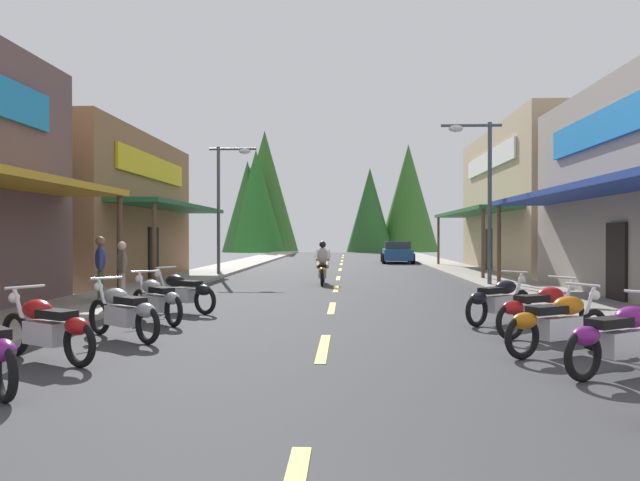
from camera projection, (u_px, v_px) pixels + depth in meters
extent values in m
cube|color=#38383A|center=(338.00, 279.00, 25.42)|extent=(9.64, 77.28, 0.10)
cube|color=#9E9991|center=(196.00, 276.00, 25.70)|extent=(2.45, 77.28, 0.12)
cube|color=gray|center=(484.00, 277.00, 25.15)|extent=(2.45, 77.28, 0.12)
cube|color=#E0C64C|center=(323.00, 348.00, 9.47)|extent=(0.16, 2.40, 0.01)
cube|color=#E0C64C|center=(332.00, 308.00, 14.69)|extent=(0.16, 2.40, 0.01)
cube|color=#E0C64C|center=(336.00, 289.00, 19.98)|extent=(0.16, 2.40, 0.01)
cube|color=#E0C64C|center=(338.00, 278.00, 25.01)|extent=(0.16, 2.40, 0.01)
cube|color=#E0C64C|center=(340.00, 270.00, 31.43)|extent=(0.16, 2.40, 0.01)
cube|color=#E0C64C|center=(341.00, 264.00, 37.49)|extent=(0.16, 2.40, 0.01)
cube|color=#E0C64C|center=(342.00, 261.00, 42.50)|extent=(0.16, 2.40, 0.01)
cube|color=#E0C64C|center=(343.00, 257.00, 49.07)|extent=(0.16, 2.40, 0.01)
cube|color=#E0C64C|center=(343.00, 255.00, 54.31)|extent=(0.16, 2.40, 0.01)
cube|color=gold|center=(1.00, 177.00, 11.79)|extent=(1.80, 9.03, 0.16)
cylinder|color=brown|center=(120.00, 249.00, 16.08)|extent=(0.14, 0.14, 2.82)
cube|color=olive|center=(65.00, 208.00, 23.91)|extent=(7.04, 10.95, 5.69)
cube|color=#236033|center=(175.00, 207.00, 23.71)|extent=(1.80, 9.86, 0.16)
cylinder|color=brown|center=(154.00, 247.00, 18.96)|extent=(0.14, 0.14, 2.82)
cylinder|color=brown|center=(218.00, 243.00, 28.41)|extent=(0.14, 0.14, 2.82)
cube|color=yellow|center=(154.00, 168.00, 23.73)|extent=(0.10, 7.67, 0.90)
cube|color=black|center=(153.00, 254.00, 23.76)|extent=(0.08, 1.10, 2.10)
cube|color=navy|center=(582.00, 191.00, 15.45)|extent=(1.80, 11.74, 0.16)
cylinder|color=brown|center=(499.00, 246.00, 21.16)|extent=(0.14, 0.14, 2.82)
cube|color=#197FCC|center=(616.00, 120.00, 15.40)|extent=(0.10, 9.13, 0.90)
cube|color=black|center=(616.00, 264.00, 15.43)|extent=(0.08, 1.10, 2.10)
cube|color=tan|center=(558.00, 201.00, 29.20)|extent=(6.51, 13.35, 6.92)
cube|color=#236033|center=(471.00, 212.00, 29.39)|extent=(1.80, 12.01, 0.16)
cylinder|color=brown|center=(483.00, 245.00, 23.63)|extent=(0.14, 0.14, 2.82)
cylinder|color=brown|center=(438.00, 242.00, 35.23)|extent=(0.14, 0.14, 2.82)
cube|color=white|center=(489.00, 161.00, 29.33)|extent=(0.10, 9.34, 0.90)
cube|color=black|center=(489.00, 250.00, 29.37)|extent=(0.08, 1.10, 2.10)
cylinder|color=#474C51|center=(218.00, 212.00, 26.28)|extent=(0.14, 0.14, 5.63)
cylinder|color=#474C51|center=(233.00, 149.00, 26.23)|extent=(2.05, 0.10, 0.10)
ellipsoid|color=silver|center=(245.00, 151.00, 26.21)|extent=(0.50, 0.30, 0.24)
cylinder|color=#474C51|center=(490.00, 205.00, 20.61)|extent=(0.14, 0.14, 5.63)
cylinder|color=#474C51|center=(471.00, 125.00, 20.61)|extent=(2.05, 0.10, 0.10)
ellipsoid|color=silver|center=(456.00, 128.00, 20.64)|extent=(0.50, 0.30, 0.24)
torus|color=black|center=(583.00, 355.00, 7.28)|extent=(0.60, 0.42, 0.64)
cube|color=silver|center=(622.00, 343.00, 7.65)|extent=(0.74, 0.61, 0.32)
ellipsoid|color=#721972|center=(632.00, 317.00, 7.75)|extent=(0.64, 0.57, 0.28)
cube|color=black|center=(609.00, 323.00, 7.53)|extent=(0.66, 0.56, 0.12)
ellipsoid|color=#721972|center=(586.00, 336.00, 7.31)|extent=(0.50, 0.44, 0.24)
torus|color=black|center=(593.00, 330.00, 9.30)|extent=(0.60, 0.41, 0.64)
torus|color=black|center=(522.00, 337.00, 8.60)|extent=(0.60, 0.41, 0.64)
cube|color=silver|center=(559.00, 328.00, 8.95)|extent=(0.75, 0.60, 0.32)
ellipsoid|color=#BF660C|center=(569.00, 305.00, 9.04)|extent=(0.64, 0.56, 0.28)
cube|color=black|center=(547.00, 310.00, 8.83)|extent=(0.66, 0.54, 0.12)
ellipsoid|color=#BF660C|center=(525.00, 321.00, 8.62)|extent=(0.50, 0.43, 0.24)
cylinder|color=silver|center=(588.00, 309.00, 9.23)|extent=(0.35, 0.24, 0.71)
cylinder|color=silver|center=(582.00, 285.00, 9.18)|extent=(0.34, 0.54, 0.04)
sphere|color=white|center=(595.00, 295.00, 9.31)|extent=(0.16, 0.16, 0.16)
torus|color=black|center=(572.00, 316.00, 10.90)|extent=(0.60, 0.41, 0.64)
torus|color=black|center=(511.00, 321.00, 10.19)|extent=(0.60, 0.41, 0.64)
cube|color=silver|center=(542.00, 314.00, 10.54)|extent=(0.75, 0.60, 0.32)
ellipsoid|color=#A51414|center=(550.00, 295.00, 10.64)|extent=(0.64, 0.56, 0.28)
cube|color=black|center=(532.00, 299.00, 10.42)|extent=(0.66, 0.55, 0.12)
ellipsoid|color=#A51414|center=(513.00, 307.00, 10.21)|extent=(0.50, 0.43, 0.24)
cylinder|color=silver|center=(567.00, 298.00, 10.83)|extent=(0.35, 0.24, 0.71)
cylinder|color=silver|center=(562.00, 277.00, 10.77)|extent=(0.34, 0.54, 0.04)
sphere|color=white|center=(573.00, 286.00, 10.91)|extent=(0.16, 0.16, 0.16)
torus|color=black|center=(521.00, 305.00, 12.61)|extent=(0.55, 0.50, 0.64)
torus|color=black|center=(477.00, 310.00, 11.68)|extent=(0.55, 0.50, 0.64)
cube|color=silver|center=(500.00, 304.00, 12.14)|extent=(0.71, 0.67, 0.32)
ellipsoid|color=black|center=(506.00, 287.00, 12.27)|extent=(0.63, 0.61, 0.28)
cube|color=black|center=(492.00, 290.00, 11.99)|extent=(0.64, 0.61, 0.12)
ellipsoid|color=black|center=(478.00, 298.00, 11.71)|extent=(0.49, 0.47, 0.24)
cylinder|color=silver|center=(518.00, 289.00, 12.53)|extent=(0.32, 0.29, 0.71)
cylinder|color=silver|center=(514.00, 272.00, 12.45)|extent=(0.43, 0.48, 0.04)
sphere|color=white|center=(522.00, 279.00, 12.63)|extent=(0.16, 0.16, 0.16)
torus|color=black|center=(5.00, 372.00, 6.37)|extent=(0.54, 0.51, 0.64)
ellipsoid|color=#721972|center=(3.00, 350.00, 6.41)|extent=(0.49, 0.48, 0.24)
torus|color=black|center=(15.00, 334.00, 8.87)|extent=(0.60, 0.41, 0.64)
torus|color=black|center=(79.00, 344.00, 8.06)|extent=(0.60, 0.41, 0.64)
cube|color=silver|center=(46.00, 333.00, 8.47)|extent=(0.75, 0.59, 0.32)
ellipsoid|color=#A51414|center=(37.00, 309.00, 8.57)|extent=(0.64, 0.56, 0.28)
cube|color=black|center=(57.00, 314.00, 8.33)|extent=(0.66, 0.54, 0.12)
ellipsoid|color=#A51414|center=(77.00, 326.00, 8.09)|extent=(0.50, 0.43, 0.24)
cylinder|color=silver|center=(20.00, 312.00, 8.80)|extent=(0.35, 0.24, 0.71)
cylinder|color=silver|center=(25.00, 287.00, 8.73)|extent=(0.34, 0.54, 0.04)
sphere|color=white|center=(14.00, 298.00, 8.89)|extent=(0.16, 0.16, 0.16)
torus|color=black|center=(99.00, 317.00, 10.77)|extent=(0.56, 0.47, 0.64)
torus|color=black|center=(147.00, 325.00, 9.79)|extent=(0.56, 0.47, 0.64)
cube|color=silver|center=(122.00, 316.00, 10.28)|extent=(0.72, 0.65, 0.32)
ellipsoid|color=#99999E|center=(116.00, 296.00, 10.41)|extent=(0.64, 0.60, 0.28)
cube|color=black|center=(130.00, 300.00, 10.11)|extent=(0.64, 0.59, 0.12)
ellipsoid|color=#99999E|center=(146.00, 310.00, 9.82)|extent=(0.49, 0.46, 0.24)
cylinder|color=silver|center=(103.00, 299.00, 10.68)|extent=(0.33, 0.28, 0.71)
cylinder|color=silver|center=(107.00, 278.00, 10.60)|extent=(0.40, 0.50, 0.04)
sphere|color=white|center=(98.00, 287.00, 10.78)|extent=(0.16, 0.16, 0.16)
torus|color=black|center=(140.00, 304.00, 12.81)|extent=(0.52, 0.53, 0.64)
torus|color=black|center=(173.00, 310.00, 11.68)|extent=(0.52, 0.53, 0.64)
cube|color=silver|center=(156.00, 303.00, 12.25)|extent=(0.69, 0.70, 0.32)
ellipsoid|color=#99999E|center=(151.00, 287.00, 12.39)|extent=(0.62, 0.63, 0.28)
cube|color=black|center=(162.00, 290.00, 12.06)|extent=(0.62, 0.63, 0.12)
ellipsoid|color=#99999E|center=(172.00, 298.00, 11.72)|extent=(0.48, 0.48, 0.24)
cylinder|color=silver|center=(142.00, 289.00, 12.71)|extent=(0.30, 0.31, 0.71)
cylinder|color=silver|center=(145.00, 271.00, 12.62)|extent=(0.46, 0.44, 0.04)
sphere|color=white|center=(139.00, 279.00, 12.83)|extent=(0.16, 0.16, 0.16)
torus|color=black|center=(159.00, 297.00, 14.31)|extent=(0.60, 0.42, 0.64)
torus|color=black|center=(205.00, 300.00, 13.48)|extent=(0.60, 0.42, 0.64)
cube|color=silver|center=(181.00, 295.00, 13.90)|extent=(0.74, 0.60, 0.32)
ellipsoid|color=black|center=(175.00, 281.00, 14.01)|extent=(0.64, 0.56, 0.28)
cube|color=black|center=(189.00, 283.00, 13.76)|extent=(0.66, 0.55, 0.12)
ellipsoid|color=black|center=(203.00, 290.00, 13.51)|extent=(0.50, 0.43, 0.24)
cylinder|color=silver|center=(163.00, 283.00, 14.24)|extent=(0.35, 0.24, 0.71)
cylinder|color=silver|center=(166.00, 267.00, 14.17)|extent=(0.34, 0.53, 0.04)
sphere|color=white|center=(158.00, 274.00, 14.33)|extent=(0.16, 0.16, 0.16)
torus|color=black|center=(323.00, 274.00, 22.63)|extent=(0.11, 0.64, 0.64)
torus|color=black|center=(322.00, 277.00, 21.14)|extent=(0.11, 0.64, 0.64)
cube|color=silver|center=(323.00, 273.00, 21.88)|extent=(0.29, 0.70, 0.32)
ellipsoid|color=#BF660C|center=(323.00, 264.00, 22.08)|extent=(0.33, 0.56, 0.28)
cube|color=black|center=(322.00, 266.00, 21.63)|extent=(0.29, 0.60, 0.12)
ellipsoid|color=#BF660C|center=(322.00, 270.00, 21.18)|extent=(0.24, 0.44, 0.24)
cylinder|color=silver|center=(323.00, 266.00, 22.50)|extent=(0.06, 0.37, 0.71)
cylinder|color=silver|center=(323.00, 256.00, 22.38)|extent=(0.60, 0.05, 0.04)
sphere|color=white|center=(323.00, 260.00, 22.66)|extent=(0.16, 0.16, 0.16)
ellipsoid|color=#B2A599|center=(323.00, 256.00, 21.73)|extent=(0.38, 0.38, 0.64)
sphere|color=black|center=(323.00, 244.00, 21.78)|extent=(0.24, 0.24, 0.24)
cylinder|color=#B2A599|center=(318.00, 265.00, 21.91)|extent=(0.14, 0.42, 0.24)
cylinder|color=#B2A599|center=(317.00, 255.00, 22.04)|extent=(0.11, 0.51, 0.40)
cylinder|color=#B2A599|center=(327.00, 265.00, 21.90)|extent=(0.14, 0.42, 0.24)
cylinder|color=#B2A599|center=(329.00, 255.00, 22.02)|extent=(0.11, 0.51, 0.40)
cylinder|color=#3F593F|center=(100.00, 289.00, 15.11)|extent=(0.14, 0.14, 0.87)
cylinder|color=#3F593F|center=(100.00, 288.00, 15.28)|extent=(0.14, 0.14, 0.87)
ellipsoid|color=#333F8C|center=(100.00, 259.00, 15.19)|extent=(0.38, 0.43, 0.62)
cylinder|color=#333F8C|center=(100.00, 258.00, 14.97)|extent=(0.09, 0.09, 0.59)
cylinder|color=#333F8C|center=(100.00, 257.00, 15.42)|extent=(0.09, 0.09, 0.59)
sphere|color=#8C664C|center=(100.00, 241.00, 15.19)|extent=(0.24, 0.24, 0.24)
cylinder|color=#B2A599|center=(123.00, 289.00, 15.29)|extent=(0.14, 0.14, 0.81)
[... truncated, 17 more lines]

